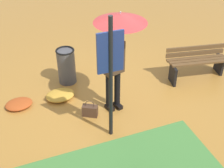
# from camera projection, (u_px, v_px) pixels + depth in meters

# --- Properties ---
(ground_plane) EXTENTS (18.00, 18.00, 0.00)m
(ground_plane) POSITION_uv_depth(u_px,v_px,m) (113.00, 101.00, 6.28)
(ground_plane) COLOR #B27A33
(person_with_umbrella) EXTENTS (0.96, 0.96, 2.04)m
(person_with_umbrella) POSITION_uv_depth(u_px,v_px,m) (117.00, 38.00, 5.27)
(person_with_umbrella) COLOR black
(person_with_umbrella) RESTS_ON ground_plane
(info_sign_post) EXTENTS (0.44, 0.07, 2.30)m
(info_sign_post) POSITION_uv_depth(u_px,v_px,m) (110.00, 67.00, 4.67)
(info_sign_post) COLOR black
(info_sign_post) RESTS_ON ground_plane
(handbag) EXTENTS (0.33, 0.27, 0.37)m
(handbag) POSITION_uv_depth(u_px,v_px,m) (90.00, 110.00, 5.84)
(handbag) COLOR #4C3323
(handbag) RESTS_ON ground_plane
(park_bench) EXTENTS (1.41, 0.62, 0.75)m
(park_bench) POSITION_uv_depth(u_px,v_px,m) (197.00, 62.00, 6.85)
(park_bench) COLOR black
(park_bench) RESTS_ON ground_plane
(trash_bin) EXTENTS (0.42, 0.42, 0.83)m
(trash_bin) POSITION_uv_depth(u_px,v_px,m) (66.00, 66.00, 6.66)
(trash_bin) COLOR #4C4C51
(trash_bin) RESTS_ON ground_plane
(leaf_pile_near_person) EXTENTS (0.62, 0.49, 0.14)m
(leaf_pile_near_person) POSITION_uv_depth(u_px,v_px,m) (60.00, 95.00, 6.35)
(leaf_pile_near_person) COLOR gold
(leaf_pile_near_person) RESTS_ON ground_plane
(leaf_pile_by_bench) EXTENTS (0.55, 0.44, 0.12)m
(leaf_pile_by_bench) POSITION_uv_depth(u_px,v_px,m) (19.00, 104.00, 6.11)
(leaf_pile_by_bench) COLOR #B74C1E
(leaf_pile_by_bench) RESTS_ON ground_plane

